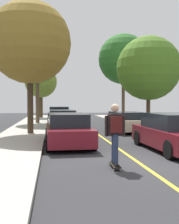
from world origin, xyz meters
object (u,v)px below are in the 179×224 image
(street_tree_left_far, at_px, (41,82))
(skateboard, at_px, (115,165))
(street_tree_right_near, at_px, (123,59))
(street_tree_left_nearest, at_px, (30,43))
(street_tree_left_near, at_px, (37,56))
(street_tree_right_nearest, at_px, (149,68))
(parked_car_right_near, at_px, (126,122))
(parked_car_left_nearest, at_px, (68,130))
(parked_car_right_nearest, at_px, (173,133))
(parked_car_left_near, at_px, (62,120))
(parked_car_left_far, at_px, (59,115))
(skateboarder, at_px, (115,130))

(street_tree_left_far, distance_m, skateboard, 24.59)
(street_tree_right_near, bearing_deg, street_tree_left_far, 137.25)
(street_tree_left_nearest, relative_size, street_tree_left_near, 0.94)
(street_tree_left_near, distance_m, street_tree_right_nearest, 9.64)
(parked_car_right_near, relative_size, street_tree_right_nearest, 0.67)
(street_tree_left_far, bearing_deg, parked_car_left_nearest, -84.64)
(parked_car_right_near, bearing_deg, parked_car_right_nearest, -90.01)
(street_tree_left_far, bearing_deg, parked_car_left_near, -81.96)
(parked_car_left_far, distance_m, street_tree_right_nearest, 9.73)
(street_tree_left_near, height_order, street_tree_right_near, street_tree_right_near)
(street_tree_left_near, xyz_separation_m, street_tree_left_far, (0.00, 8.02, -1.56))
(street_tree_left_near, distance_m, skateboarder, 17.00)
(skateboard, bearing_deg, parked_car_left_nearest, 104.34)
(parked_car_left_far, height_order, street_tree_right_nearest, street_tree_right_nearest)
(street_tree_left_nearest, bearing_deg, parked_car_right_nearest, -44.40)
(street_tree_left_nearest, bearing_deg, skateboarder, -70.19)
(parked_car_left_near, bearing_deg, parked_car_right_near, -21.68)
(parked_car_right_nearest, relative_size, street_tree_right_nearest, 0.73)
(skateboard, bearing_deg, parked_car_right_nearest, 40.88)
(skateboarder, bearing_deg, skateboard, 87.41)
(skateboarder, bearing_deg, parked_car_left_nearest, 104.21)
(parked_car_right_near, relative_size, street_tree_right_near, 0.52)
(parked_car_right_nearest, distance_m, street_tree_left_nearest, 9.23)
(parked_car_right_nearest, xyz_separation_m, street_tree_right_near, (1.87, 14.55, 5.06))
(skateboard, bearing_deg, street_tree_left_far, 96.96)
(street_tree_right_nearest, bearing_deg, parked_car_right_near, -149.79)
(street_tree_left_nearest, distance_m, skateboard, 10.01)
(parked_car_left_far, bearing_deg, street_tree_left_near, -143.58)
(parked_car_right_near, distance_m, skateboard, 9.75)
(parked_car_left_near, height_order, skateboard, parked_car_left_near)
(parked_car_left_nearest, distance_m, street_tree_left_near, 13.03)
(parked_car_left_far, height_order, skateboarder, skateboarder)
(parked_car_right_nearest, bearing_deg, parked_car_left_far, 104.64)
(parked_car_left_nearest, height_order, parked_car_left_far, parked_car_left_far)
(parked_car_left_far, height_order, parked_car_right_near, parked_car_left_far)
(parked_car_left_near, distance_m, skateboarder, 10.96)
(parked_car_right_nearest, bearing_deg, street_tree_right_near, 82.69)
(street_tree_right_nearest, bearing_deg, parked_car_left_near, 175.37)
(parked_car_left_nearest, height_order, parked_car_left_near, parked_car_left_nearest)
(parked_car_left_nearest, height_order, street_tree_right_nearest, street_tree_right_nearest)
(parked_car_right_near, relative_size, skateboarder, 2.42)
(street_tree_left_nearest, distance_m, street_tree_left_near, 7.96)
(street_tree_right_nearest, xyz_separation_m, skateboard, (-4.71, -10.40, -4.05))
(parked_car_left_nearest, distance_m, street_tree_left_far, 20.28)
(parked_car_right_nearest, relative_size, skateboard, 5.31)
(parked_car_right_nearest, height_order, skateboard, parked_car_right_nearest)
(parked_car_right_near, bearing_deg, parked_car_left_near, 158.32)
(parked_car_left_nearest, distance_m, street_tree_left_nearest, 6.24)
(parked_car_left_far, relative_size, parked_car_right_nearest, 1.01)
(parked_car_right_nearest, distance_m, parked_car_right_near, 6.85)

